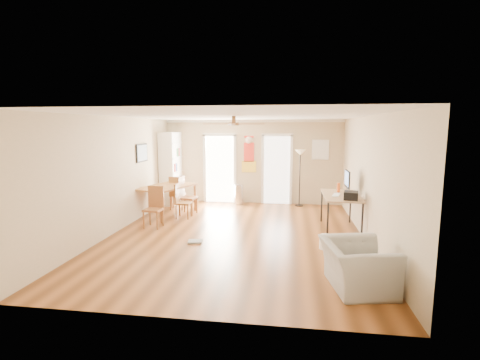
# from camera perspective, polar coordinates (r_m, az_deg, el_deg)

# --- Properties ---
(floor) EXTENTS (7.00, 7.00, 0.00)m
(floor) POSITION_cam_1_polar(r_m,az_deg,el_deg) (7.90, -0.61, -8.92)
(floor) COLOR brown
(floor) RESTS_ON ground
(ceiling) EXTENTS (5.50, 7.00, 0.00)m
(ceiling) POSITION_cam_1_polar(r_m,az_deg,el_deg) (7.54, -0.65, 10.29)
(ceiling) COLOR silver
(ceiling) RESTS_ON floor
(wall_back) EXTENTS (5.50, 0.04, 2.60)m
(wall_back) POSITION_cam_1_polar(r_m,az_deg,el_deg) (11.06, 2.10, 2.95)
(wall_back) COLOR beige
(wall_back) RESTS_ON floor
(wall_front) EXTENTS (5.50, 0.04, 2.60)m
(wall_front) POSITION_cam_1_polar(r_m,az_deg,el_deg) (4.24, -7.78, -6.03)
(wall_front) COLOR beige
(wall_front) RESTS_ON floor
(wall_left) EXTENTS (0.04, 7.00, 2.60)m
(wall_left) POSITION_cam_1_polar(r_m,az_deg,el_deg) (8.47, -19.36, 0.80)
(wall_left) COLOR beige
(wall_left) RESTS_ON floor
(wall_right) EXTENTS (0.04, 7.00, 2.60)m
(wall_right) POSITION_cam_1_polar(r_m,az_deg,el_deg) (7.70, 20.06, 0.04)
(wall_right) COLOR beige
(wall_right) RESTS_ON floor
(crown_molding) EXTENTS (5.50, 7.00, 0.08)m
(crown_molding) POSITION_cam_1_polar(r_m,az_deg,el_deg) (7.54, -0.65, 9.99)
(crown_molding) COLOR white
(crown_molding) RESTS_ON wall_back
(kitchen_doorway) EXTENTS (0.90, 0.10, 2.10)m
(kitchen_doorway) POSITION_cam_1_polar(r_m,az_deg,el_deg) (11.23, -3.26, 1.74)
(kitchen_doorway) COLOR white
(kitchen_doorway) RESTS_ON wall_back
(bathroom_doorway) EXTENTS (0.80, 0.10, 2.10)m
(bathroom_doorway) POSITION_cam_1_polar(r_m,az_deg,el_deg) (11.02, 5.97, 1.58)
(bathroom_doorway) COLOR white
(bathroom_doorway) RESTS_ON wall_back
(wall_decal) EXTENTS (0.46, 0.03, 1.10)m
(wall_decal) POSITION_cam_1_polar(r_m,az_deg,el_deg) (11.03, 1.45, 4.24)
(wall_decal) COLOR red
(wall_decal) RESTS_ON wall_back
(ac_grille) EXTENTS (0.50, 0.04, 0.60)m
(ac_grille) POSITION_cam_1_polar(r_m,az_deg,el_deg) (10.98, 12.83, 4.80)
(ac_grille) COLOR white
(ac_grille) RESTS_ON wall_back
(framed_poster) EXTENTS (0.04, 0.66, 0.48)m
(framed_poster) POSITION_cam_1_polar(r_m,az_deg,el_deg) (9.68, -15.55, 4.24)
(framed_poster) COLOR black
(framed_poster) RESTS_ON wall_left
(ceiling_fan) EXTENTS (1.24, 1.24, 0.20)m
(ceiling_fan) POSITION_cam_1_polar(r_m,az_deg,el_deg) (7.24, -1.01, 9.03)
(ceiling_fan) COLOR #593819
(ceiling_fan) RESTS_ON ceiling
(bookshelf) EXTENTS (0.55, 1.04, 2.22)m
(bookshelf) POSITION_cam_1_polar(r_m,az_deg,el_deg) (11.18, -11.05, 1.87)
(bookshelf) COLOR white
(bookshelf) RESTS_ON floor
(dining_table) EXTENTS (1.42, 1.82, 0.80)m
(dining_table) POSITION_cam_1_polar(r_m,az_deg,el_deg) (9.82, -11.71, -3.24)
(dining_table) COLOR #A37634
(dining_table) RESTS_ON floor
(dining_chair_right_a) EXTENTS (0.46, 0.46, 1.03)m
(dining_chair_right_a) POSITION_cam_1_polar(r_m,az_deg,el_deg) (9.77, -8.39, -2.52)
(dining_chair_right_a) COLOR olive
(dining_chair_right_a) RESTS_ON floor
(dining_chair_right_b) EXTENTS (0.37, 0.37, 0.90)m
(dining_chair_right_b) POSITION_cam_1_polar(r_m,az_deg,el_deg) (9.39, -9.10, -3.37)
(dining_chair_right_b) COLOR #9A6131
(dining_chair_right_b) RESTS_ON floor
(dining_chair_near) EXTENTS (0.42, 0.42, 0.97)m
(dining_chair_near) POSITION_cam_1_polar(r_m,az_deg,el_deg) (8.64, -13.83, -4.32)
(dining_chair_near) COLOR #94572F
(dining_chair_near) RESTS_ON floor
(dining_chair_far) EXTENTS (0.41, 0.41, 0.96)m
(dining_chair_far) POSITION_cam_1_polar(r_m,az_deg,el_deg) (10.45, -10.02, -2.03)
(dining_chair_far) COLOR olive
(dining_chair_far) RESTS_ON floor
(trash_can) EXTENTS (0.32, 0.32, 0.62)m
(trash_can) POSITION_cam_1_polar(r_m,az_deg,el_deg) (10.97, -0.21, -2.33)
(trash_can) COLOR silver
(trash_can) RESTS_ON floor
(torchiere_lamp) EXTENTS (0.39, 0.39, 1.71)m
(torchiere_lamp) POSITION_cam_1_polar(r_m,az_deg,el_deg) (10.79, 9.61, 0.31)
(torchiere_lamp) COLOR black
(torchiere_lamp) RESTS_ON floor
(computer_desk) EXTENTS (0.78, 1.56, 0.84)m
(computer_desk) POSITION_cam_1_polar(r_m,az_deg,el_deg) (8.49, 15.83, -5.09)
(computer_desk) COLOR #A48359
(computer_desk) RESTS_ON floor
(imac) EXTENTS (0.16, 0.58, 0.54)m
(imac) POSITION_cam_1_polar(r_m,az_deg,el_deg) (8.55, 16.91, -0.34)
(imac) COLOR black
(imac) RESTS_ON computer_desk
(keyboard) EXTENTS (0.24, 0.44, 0.02)m
(keyboard) POSITION_cam_1_polar(r_m,az_deg,el_deg) (8.33, 15.25, -2.33)
(keyboard) COLOR white
(keyboard) RESTS_ON computer_desk
(printer) EXTENTS (0.35, 0.39, 0.17)m
(printer) POSITION_cam_1_polar(r_m,az_deg,el_deg) (7.91, 17.48, -2.40)
(printer) COLOR black
(printer) RESTS_ON computer_desk
(orange_bottle) EXTENTS (0.09, 0.09, 0.22)m
(orange_bottle) POSITION_cam_1_polar(r_m,az_deg,el_deg) (8.71, 15.60, -1.19)
(orange_bottle) COLOR #F25915
(orange_bottle) RESTS_ON computer_desk
(wastebasket_a) EXTENTS (0.27, 0.27, 0.28)m
(wastebasket_a) POSITION_cam_1_polar(r_m,az_deg,el_deg) (7.22, 13.64, -9.69)
(wastebasket_a) COLOR white
(wastebasket_a) RESTS_ON floor
(floor_cloth) EXTENTS (0.32, 0.27, 0.04)m
(floor_cloth) POSITION_cam_1_polar(r_m,az_deg,el_deg) (7.48, -7.25, -9.83)
(floor_cloth) COLOR gray
(floor_cloth) RESTS_ON floor
(armchair) EXTENTS (1.10, 1.21, 0.69)m
(armchair) POSITION_cam_1_polar(r_m,az_deg,el_deg) (5.61, 18.38, -13.02)
(armchair) COLOR #A5A5A0
(armchair) RESTS_ON floor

